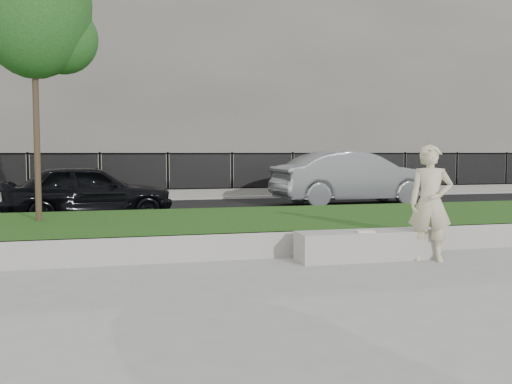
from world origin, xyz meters
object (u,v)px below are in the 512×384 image
object	(u,v)px
car_silver	(353,178)
car_dark	(89,192)
stone_bench	(366,245)
young_tree	(38,10)
man	(431,203)
book	(365,231)

from	to	relation	value
car_silver	car_dark	bearing A→B (deg)	102.46
stone_bench	young_tree	size ratio (longest dim) A/B	0.42
man	car_dark	size ratio (longest dim) A/B	0.45
stone_bench	car_silver	world-z (taller)	car_silver
stone_bench	man	world-z (taller)	man
stone_bench	car_dark	xyz separation A→B (m)	(-4.22, 6.00, 0.48)
book	stone_bench	bearing A→B (deg)	70.68
stone_bench	car_dark	world-z (taller)	car_dark
stone_bench	car_silver	bearing A→B (deg)	67.35
young_tree	man	bearing A→B (deg)	-29.34
stone_bench	man	xyz separation A→B (m)	(0.88, -0.31, 0.64)
stone_bench	car_silver	size ratio (longest dim) A/B	0.44
book	young_tree	distance (m)	6.76
car_dark	car_silver	size ratio (longest dim) A/B	0.79
man	stone_bench	bearing A→B (deg)	-175.68
car_dark	book	bearing A→B (deg)	-152.51
book	young_tree	size ratio (longest dim) A/B	0.05
man	young_tree	xyz separation A→B (m)	(-5.77, 3.24, 3.22)
man	car_silver	size ratio (longest dim) A/B	0.35
car_dark	car_silver	world-z (taller)	car_silver
man	car_silver	xyz separation A→B (m)	(2.51, 8.42, -0.02)
stone_bench	man	distance (m)	1.13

